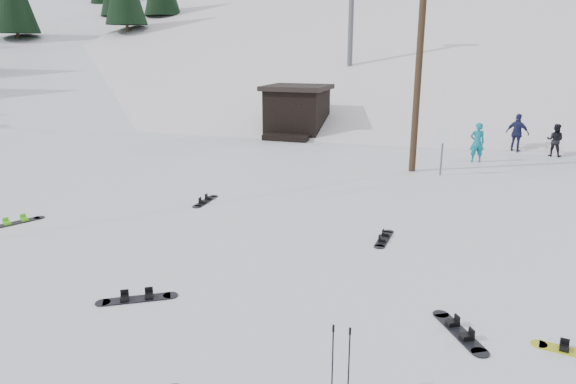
% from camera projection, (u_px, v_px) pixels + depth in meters
% --- Properties ---
extents(ground, '(200.00, 200.00, 0.00)m').
position_uv_depth(ground, '(199.00, 352.00, 8.19)').
color(ground, silver).
rests_on(ground, ground).
extents(ski_slope, '(60.00, 85.24, 65.97)m').
position_uv_depth(ski_slope, '(421.00, 192.00, 61.65)').
color(ski_slope, white).
rests_on(ski_slope, ground).
extents(ridge_left, '(47.54, 95.03, 58.38)m').
position_uv_depth(ridge_left, '(130.00, 175.00, 65.99)').
color(ridge_left, silver).
rests_on(ridge_left, ground).
extents(treeline_left, '(20.00, 64.00, 10.00)m').
position_uv_depth(treeline_left, '(93.00, 94.00, 55.11)').
color(treeline_left, black).
rests_on(treeline_left, ground).
extents(treeline_crest, '(50.00, 6.00, 10.00)m').
position_uv_depth(treeline_crest, '(441.00, 77.00, 86.72)').
color(treeline_crest, black).
rests_on(treeline_crest, ski_slope).
extents(utility_pole, '(2.00, 0.26, 9.00)m').
position_uv_depth(utility_pole, '(420.00, 49.00, 19.10)').
color(utility_pole, '#3A2819').
rests_on(utility_pole, ground).
extents(trail_sign, '(0.50, 0.09, 1.85)m').
position_uv_depth(trail_sign, '(443.00, 142.00, 19.30)').
color(trail_sign, '#595B60').
rests_on(trail_sign, ground).
extents(lift_hut, '(3.40, 4.10, 2.75)m').
position_uv_depth(lift_hut, '(297.00, 111.00, 28.48)').
color(lift_hut, black).
rests_on(lift_hut, ground).
extents(lift_tower_near, '(2.20, 0.36, 8.00)m').
position_uv_depth(lift_tower_near, '(352.00, 0.00, 34.69)').
color(lift_tower_near, '#595B60').
rests_on(lift_tower_near, ski_slope).
extents(ski_poles, '(0.31, 0.08, 1.12)m').
position_uv_depth(ski_poles, '(341.00, 362.00, 6.96)').
color(ski_poles, black).
rests_on(ski_poles, ground).
extents(board_scatter_a, '(1.36, 0.96, 0.11)m').
position_uv_depth(board_scatter_a, '(137.00, 298.00, 9.91)').
color(board_scatter_a, black).
rests_on(board_scatter_a, ground).
extents(board_scatter_b, '(0.30, 1.49, 0.10)m').
position_uv_depth(board_scatter_b, '(206.00, 201.00, 16.25)').
color(board_scatter_b, black).
rests_on(board_scatter_b, ground).
extents(board_scatter_c, '(0.83, 1.42, 0.11)m').
position_uv_depth(board_scatter_c, '(16.00, 222.00, 14.25)').
color(board_scatter_c, black).
rests_on(board_scatter_c, ground).
extents(board_scatter_d, '(0.94, 1.37, 0.11)m').
position_uv_depth(board_scatter_d, '(459.00, 332.00, 8.75)').
color(board_scatter_d, black).
rests_on(board_scatter_d, ground).
extents(board_scatter_f, '(0.34, 1.43, 0.10)m').
position_uv_depth(board_scatter_f, '(384.00, 238.00, 13.04)').
color(board_scatter_f, black).
rests_on(board_scatter_f, ground).
extents(skier_teal, '(0.69, 0.54, 1.69)m').
position_uv_depth(skier_teal, '(477.00, 142.00, 21.75)').
color(skier_teal, '#0D7483').
rests_on(skier_teal, ground).
extents(skier_dark, '(0.85, 0.74, 1.46)m').
position_uv_depth(skier_dark, '(555.00, 140.00, 22.95)').
color(skier_dark, black).
rests_on(skier_dark, ground).
extents(skier_navy, '(1.15, 0.86, 1.81)m').
position_uv_depth(skier_navy, '(517.00, 133.00, 23.71)').
color(skier_navy, '#1C1E46').
rests_on(skier_navy, ground).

